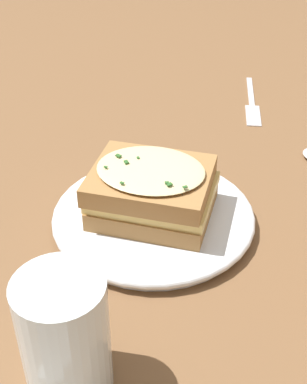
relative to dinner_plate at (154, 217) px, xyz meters
name	(u,v)px	position (x,y,z in m)	size (l,w,h in m)	color
ground_plane	(161,210)	(0.01, -0.02, -0.01)	(2.40, 2.40, 0.00)	brown
dinner_plate	(154,217)	(0.00, 0.00, 0.00)	(0.23, 0.23, 0.02)	white
sandwich	(152,190)	(0.00, 0.00, 0.04)	(0.17, 0.16, 0.06)	#A37542
water_glass	(65,336)	(-0.11, 0.19, 0.05)	(0.07, 0.07, 0.11)	silver
fork	(252,106)	(0.12, -0.31, -0.01)	(0.13, 0.14, 0.00)	silver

